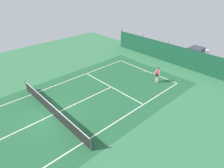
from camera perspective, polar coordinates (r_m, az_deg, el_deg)
name	(u,v)px	position (r m, az deg, el deg)	size (l,w,h in m)	color
ground_plane	(53,115)	(16.56, -16.86, -8.59)	(36.00, 36.00, 0.00)	#387A4C
court_surface	(53,115)	(16.56, -16.86, -8.58)	(11.02, 26.60, 0.01)	#236038
tennis_net	(52,110)	(16.26, -17.12, -7.17)	(10.12, 0.10, 1.10)	black
back_fence	(168,56)	(26.41, 16.14, 7.99)	(16.30, 0.98, 2.70)	#14472D
tennis_player	(157,74)	(20.44, 13.16, 2.88)	(0.77, 0.71, 1.64)	beige
tennis_ball_near_player	(85,81)	(20.69, -7.79, 0.86)	(0.07, 0.07, 0.07)	#CCDB33
parked_car	(195,54)	(27.67, 23.20, 8.11)	(2.11, 4.25, 1.68)	silver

